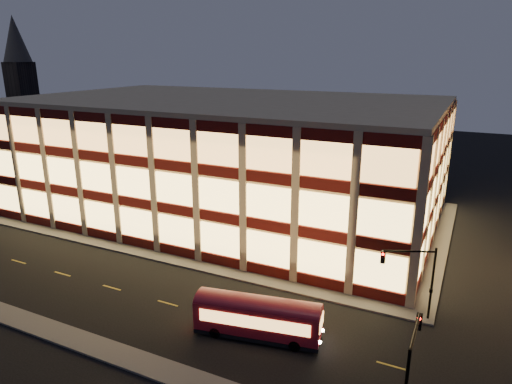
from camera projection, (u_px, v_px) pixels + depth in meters
The scene contains 10 objects.
ground at pixel (171, 265), 44.29m from camera, with size 200.00×200.00×0.00m, color black.
sidewalk_office_south at pixel (153, 255), 46.39m from camera, with size 54.00×2.00×0.15m, color #514F4C.
sidewalk_office_east at pixel (440, 243), 49.29m from camera, with size 2.00×30.00×0.15m, color #514F4C.
sidewalk_near at pixel (64, 335), 33.08m from camera, with size 100.00×2.00×0.15m, color #514F4C.
office_building at pixel (229, 156), 57.98m from camera, with size 50.45×30.45×14.50m.
church_tower at pixel (24, 102), 105.42m from camera, with size 5.00×5.00×18.00m, color #2D2621.
church_spire at pixel (15, 39), 101.37m from camera, with size 6.00×6.00×10.00m, color #4C473F.
traffic_signal_far at pixel (414, 271), 34.02m from camera, with size 3.79×1.87×6.00m.
traffic_signal_near at pixel (411, 364), 23.77m from camera, with size 0.32×4.45×6.00m.
trolley_bus at pixel (258, 315), 32.64m from camera, with size 9.34×3.87×3.07m.
Camera 1 is at (25.04, -32.69, 19.60)m, focal length 32.00 mm.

